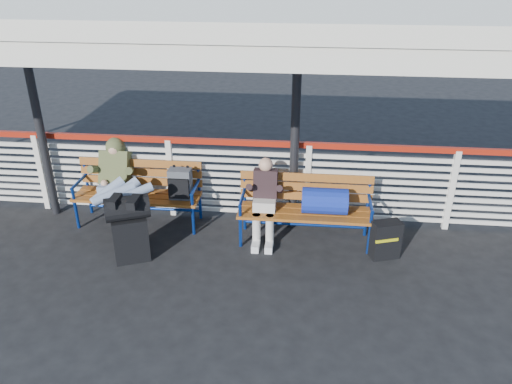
# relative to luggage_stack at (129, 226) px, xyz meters

# --- Properties ---
(ground) EXTENTS (60.00, 60.00, 0.00)m
(ground) POSITION_rel_luggage_stack_xyz_m (0.22, -0.65, -0.49)
(ground) COLOR black
(ground) RESTS_ON ground
(fence) EXTENTS (12.08, 0.08, 1.24)m
(fence) POSITION_rel_luggage_stack_xyz_m (0.22, 1.25, 0.17)
(fence) COLOR silver
(fence) RESTS_ON ground
(canopy) EXTENTS (12.60, 3.60, 3.16)m
(canopy) POSITION_rel_luggage_stack_xyz_m (0.22, 0.22, 2.55)
(canopy) COLOR silver
(canopy) RESTS_ON ground
(luggage_stack) EXTENTS (0.62, 0.49, 0.90)m
(luggage_stack) POSITION_rel_luggage_stack_xyz_m (0.00, 0.00, 0.00)
(luggage_stack) COLOR black
(luggage_stack) RESTS_ON ground
(bench_left) EXTENTS (1.80, 0.56, 0.92)m
(bench_left) POSITION_rel_luggage_stack_xyz_m (-0.02, 0.98, 0.10)
(bench_left) COLOR #995D1D
(bench_left) RESTS_ON ground
(bench_right) EXTENTS (1.80, 0.56, 0.92)m
(bench_right) POSITION_rel_luggage_stack_xyz_m (2.33, 0.71, 0.11)
(bench_right) COLOR #995D1D
(bench_right) RESTS_ON ground
(traveler_man) EXTENTS (0.94, 1.53, 0.77)m
(traveler_man) POSITION_rel_luggage_stack_xyz_m (-0.35, 0.63, 0.25)
(traveler_man) COLOR #94AAC8
(traveler_man) RESTS_ON ground
(companion_person) EXTENTS (0.32, 0.66, 1.15)m
(companion_person) POSITION_rel_luggage_stack_xyz_m (1.65, 0.70, 0.11)
(companion_person) COLOR beige
(companion_person) RESTS_ON ground
(suitcase_side) EXTENTS (0.41, 0.33, 0.51)m
(suitcase_side) POSITION_rel_luggage_stack_xyz_m (3.25, 0.40, -0.23)
(suitcase_side) COLOR black
(suitcase_side) RESTS_ON ground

